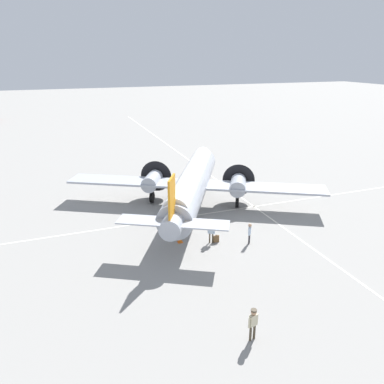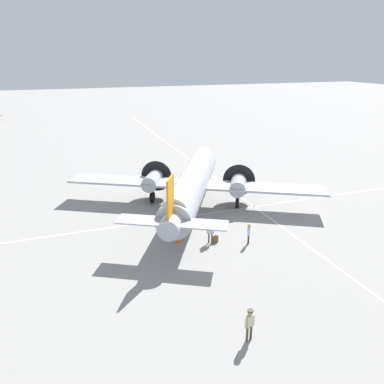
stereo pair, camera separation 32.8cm
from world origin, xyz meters
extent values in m
plane|color=gray|center=(0.00, 0.00, 0.00)|extent=(300.00, 300.00, 0.00)
cube|color=silver|center=(0.00, 1.34, 0.00)|extent=(120.00, 0.16, 0.01)
cube|color=silver|center=(-5.90, 0.00, 0.00)|extent=(0.16, 120.00, 0.01)
cylinder|color=#ADB2BC|center=(0.00, 0.00, 2.47)|extent=(10.66, 16.22, 2.75)
cylinder|color=white|center=(0.00, 0.00, 3.23)|extent=(9.54, 15.10, 1.92)
sphere|color=#ADB2BC|center=(-4.13, -7.45, 2.47)|extent=(2.61, 2.61, 2.61)
cylinder|color=#ADB2BC|center=(4.13, 7.45, 2.61)|extent=(2.93, 3.64, 1.51)
cube|color=orange|center=(4.43, 7.99, 4.53)|extent=(1.03, 1.70, 3.16)
cube|color=#ADB2BC|center=(4.33, 7.81, 2.75)|extent=(7.70, 5.28, 0.10)
cube|color=#ADB2BC|center=(-0.60, -1.09, 2.13)|extent=(22.85, 14.31, 0.20)
cylinder|color=#ADB2BC|center=(2.92, -3.38, 2.15)|extent=(2.73, 3.28, 1.51)
cylinder|color=black|center=(2.14, -4.77, 2.15)|extent=(2.79, 1.57, 3.17)
sphere|color=black|center=(2.07, -4.90, 2.15)|extent=(0.53, 0.53, 0.53)
cylinder|color=#ADB2BC|center=(-4.41, 0.69, 2.15)|extent=(2.73, 3.28, 1.51)
cylinder|color=black|center=(-5.18, -0.71, 2.15)|extent=(2.79, 1.57, 3.17)
sphere|color=black|center=(-5.25, -0.84, 2.15)|extent=(0.53, 0.53, 0.53)
cylinder|color=#4C4C51|center=(3.06, -3.12, 1.05)|extent=(0.18, 0.18, 1.00)
cylinder|color=black|center=(3.06, -3.12, 0.55)|extent=(0.80, 1.11, 1.10)
cylinder|color=#4C4C51|center=(-4.27, 0.94, 1.05)|extent=(0.18, 0.18, 1.00)
cylinder|color=black|center=(-4.27, 0.94, 0.55)|extent=(0.80, 1.11, 1.10)
cylinder|color=#4C4C51|center=(-3.23, -5.81, 0.79)|extent=(0.14, 0.14, 0.89)
cylinder|color=black|center=(-3.23, -5.81, 0.35)|extent=(0.50, 0.70, 0.70)
cylinder|color=#473D2D|center=(3.26, 17.25, 0.44)|extent=(0.13, 0.13, 0.88)
cylinder|color=#473D2D|center=(3.01, 17.20, 0.44)|extent=(0.13, 0.13, 0.88)
cube|color=beige|center=(3.13, 17.22, 1.20)|extent=(0.45, 0.29, 0.66)
sphere|color=tan|center=(3.13, 17.22, 1.68)|extent=(0.29, 0.29, 0.29)
cylinder|color=beige|center=(3.39, 17.28, 1.17)|extent=(0.10, 0.10, 0.62)
cylinder|color=beige|center=(2.88, 17.17, 1.17)|extent=(0.10, 0.10, 0.62)
cube|color=black|center=(3.16, 17.12, 1.28)|extent=(0.06, 0.02, 0.42)
cylinder|color=#473D2D|center=(3.13, 17.22, 1.80)|extent=(0.37, 0.37, 0.07)
cylinder|color=#2D2D33|center=(-1.72, 7.97, 0.40)|extent=(0.12, 0.12, 0.81)
cylinder|color=#2D2D33|center=(-1.86, 7.78, 0.40)|extent=(0.12, 0.12, 0.81)
cube|color=silver|center=(-1.79, 7.88, 1.11)|extent=(0.38, 0.42, 0.61)
sphere|color=tan|center=(-1.79, 7.88, 1.55)|extent=(0.27, 0.27, 0.27)
cylinder|color=silver|center=(-1.64, 8.07, 1.08)|extent=(0.09, 0.09, 0.58)
cylinder|color=silver|center=(-1.93, 7.69, 1.08)|extent=(0.09, 0.09, 0.58)
cube|color=maroon|center=(-1.71, 7.82, 1.18)|extent=(0.04, 0.05, 0.39)
cylinder|color=#473D2D|center=(0.83, 6.82, 0.40)|extent=(0.12, 0.12, 0.80)
cylinder|color=#473D2D|center=(1.03, 6.69, 0.40)|extent=(0.12, 0.12, 0.80)
cube|color=silver|center=(0.93, 6.76, 1.11)|extent=(0.42, 0.37, 0.60)
sphere|color=tan|center=(0.93, 6.76, 1.54)|extent=(0.27, 0.27, 0.27)
cylinder|color=silver|center=(0.73, 6.89, 1.07)|extent=(0.09, 0.09, 0.57)
cylinder|color=silver|center=(1.13, 6.63, 1.07)|extent=(0.09, 0.09, 0.57)
cylinder|color=#473D2D|center=(0.93, 6.76, 1.65)|extent=(0.39, 0.39, 0.07)
cube|color=brown|center=(0.52, 6.82, 0.29)|extent=(0.44, 0.12, 0.58)
cube|color=#4A3520|center=(0.52, 6.82, 0.61)|extent=(0.16, 0.09, 0.02)
cube|color=orange|center=(3.17, 5.83, 0.01)|extent=(0.40, 0.40, 0.03)
cone|color=orange|center=(3.17, 5.83, 0.26)|extent=(0.34, 0.34, 0.53)
camera|label=1|loc=(11.40, 30.61, 13.66)|focal=35.00mm
camera|label=2|loc=(11.09, 30.72, 13.66)|focal=35.00mm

